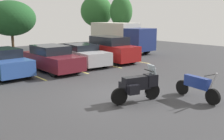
{
  "coord_description": "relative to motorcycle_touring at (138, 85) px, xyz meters",
  "views": [
    {
      "loc": [
        -7.11,
        -7.9,
        3.29
      ],
      "look_at": [
        0.4,
        1.1,
        0.91
      ],
      "focal_mm": 41.78,
      "sensor_mm": 36.0,
      "label": 1
    }
  ],
  "objects": [
    {
      "name": "ground",
      "position": [
        -0.02,
        0.97,
        -0.73
      ],
      "size": [
        44.0,
        44.0,
        0.1
      ],
      "primitive_type": "cube",
      "color": "#38383A"
    },
    {
      "name": "motorcycle_touring",
      "position": [
        0.0,
        0.0,
        0.0
      ],
      "size": [
        2.16,
        0.99,
        1.45
      ],
      "color": "black",
      "rests_on": "ground"
    },
    {
      "name": "motorcycle_second",
      "position": [
        2.04,
        -1.32,
        -0.12
      ],
      "size": [
        0.64,
        2.21,
        1.27
      ],
      "color": "black",
      "rests_on": "ground"
    },
    {
      "name": "parking_stripes",
      "position": [
        -1.21,
        8.05,
        -0.67
      ],
      "size": [
        16.24,
        4.96,
        0.01
      ],
      "color": "#EAE066",
      "rests_on": "ground"
    },
    {
      "name": "car_blue",
      "position": [
        -2.52,
        8.35,
        0.07
      ],
      "size": [
        2.05,
        4.49,
        1.55
      ],
      "color": "#2D519E",
      "rests_on": "ground"
    },
    {
      "name": "car_maroon",
      "position": [
        0.27,
        7.81,
        0.09
      ],
      "size": [
        1.91,
        4.84,
        1.57
      ],
      "color": "maroon",
      "rests_on": "ground"
    },
    {
      "name": "car_silver",
      "position": [
        2.86,
        8.17,
        0.04
      ],
      "size": [
        2.19,
        4.56,
        1.46
      ],
      "color": "#B7B7BC",
      "rests_on": "ground"
    },
    {
      "name": "car_red",
      "position": [
        5.34,
        8.15,
        0.26
      ],
      "size": [
        2.07,
        4.67,
        1.88
      ],
      "color": "maroon",
      "rests_on": "ground"
    },
    {
      "name": "box_truck",
      "position": [
        9.72,
        11.99,
        0.8
      ],
      "size": [
        2.3,
        6.9,
        2.77
      ],
      "color": "navy",
      "rests_on": "ground"
    },
    {
      "name": "tree_right",
      "position": [
        14.82,
        17.62,
        3.28
      ],
      "size": [
        2.78,
        2.78,
        5.85
      ],
      "color": "#4C3823",
      "rests_on": "ground"
    },
    {
      "name": "tree_center_right",
      "position": [
        13.98,
        21.6,
        3.4
      ],
      "size": [
        4.2,
        4.2,
        6.13
      ],
      "color": "#4C3823",
      "rests_on": "ground"
    },
    {
      "name": "tree_center_left",
      "position": [
        1.87,
        19.23,
        2.52
      ],
      "size": [
        4.73,
        4.73,
        4.91
      ],
      "color": "#4C3823",
      "rests_on": "ground"
    }
  ]
}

